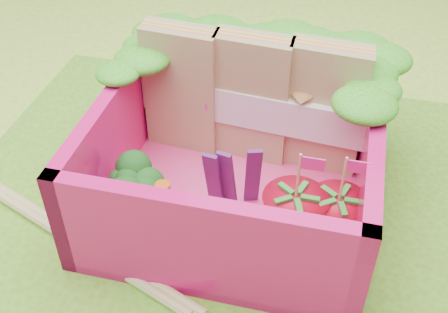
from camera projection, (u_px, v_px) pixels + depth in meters
ground at (203, 219)px, 2.78m from camera, size 14.00×14.00×0.00m
placemat at (203, 217)px, 2.77m from camera, size 2.60×2.60×0.03m
bento_floor at (237, 192)px, 2.85m from camera, size 1.30×1.30×0.05m
bento_box at (237, 155)px, 2.69m from camera, size 1.30×1.30×0.55m
lettuce_ruffle at (259, 46)px, 2.83m from camera, size 1.43×0.77×0.11m
sandwich_stack at (252, 99)px, 2.86m from camera, size 1.25×0.28×0.69m
broccoli at (128, 185)px, 2.59m from camera, size 0.35×0.35×0.26m
carrot_sticks at (156, 208)px, 2.56m from camera, size 0.14×0.11×0.26m
purple_wedges at (231, 179)px, 2.61m from camera, size 0.24×0.11×0.38m
strawberry_left at (293, 220)px, 2.46m from camera, size 0.29×0.29×0.53m
strawberry_right at (335, 222)px, 2.47m from camera, size 0.27×0.27×0.51m
snap_peas at (295, 230)px, 2.59m from camera, size 0.60×0.55×0.05m
chopsticks at (15, 201)px, 2.81m from camera, size 2.22×0.90×0.05m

